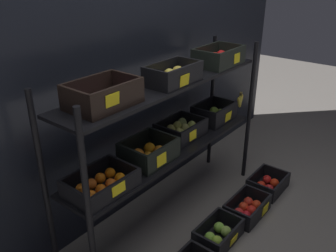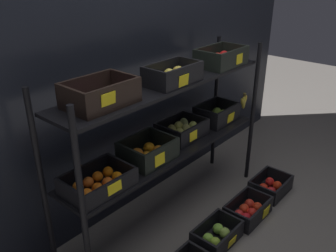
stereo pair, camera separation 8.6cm
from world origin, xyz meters
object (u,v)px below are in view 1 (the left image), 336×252
at_px(crate_ground_apple_green, 218,234).
at_px(display_rack, 169,117).
at_px(crate_ground_rightmost_apple_red, 268,184).
at_px(crate_ground_apple_red, 247,209).

bearing_deg(crate_ground_apple_green, display_rack, 88.67).
distance_m(crate_ground_apple_green, crate_ground_rightmost_apple_red, 0.75).
relative_size(display_rack, crate_ground_apple_red, 5.05).
xyz_separation_m(crate_ground_apple_green, crate_ground_rightmost_apple_red, (0.75, -0.01, -0.00)).
bearing_deg(crate_ground_apple_red, display_rack, 128.40).
bearing_deg(crate_ground_rightmost_apple_red, display_rack, 150.03).
bearing_deg(display_rack, crate_ground_apple_green, -91.33).
bearing_deg(crate_ground_apple_green, crate_ground_rightmost_apple_red, -0.60).
distance_m(crate_ground_apple_green, crate_ground_apple_red, 0.36).
bearing_deg(crate_ground_apple_green, crate_ground_apple_red, -3.96).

